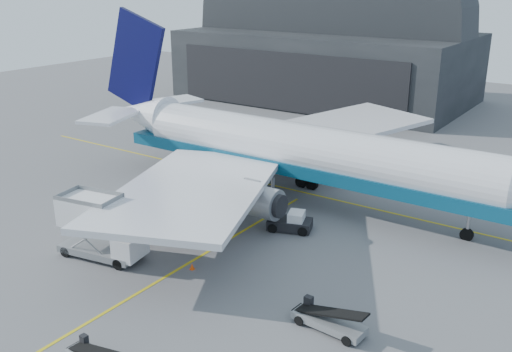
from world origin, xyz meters
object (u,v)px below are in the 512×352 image
Objects in this scene: airliner at (291,149)px; pushback_tug at (291,223)px; catering_truck at (98,228)px; belt_loader_b at (328,321)px.

airliner is 11.97× the size of pushback_tug.
catering_truck is (-5.66, -19.81, -2.58)m from airliner.
catering_truck is at bearing -105.93° from airliner.
catering_truck is 16.49m from pushback_tug.
airliner reaches higher than pushback_tug.
catering_truck is at bearing -171.84° from belt_loader_b.
airliner is at bearing 131.28° from belt_loader_b.
airliner is 6.88× the size of catering_truck.
belt_loader_b is at bearing -69.40° from pushback_tug.
catering_truck reaches higher than pushback_tug.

